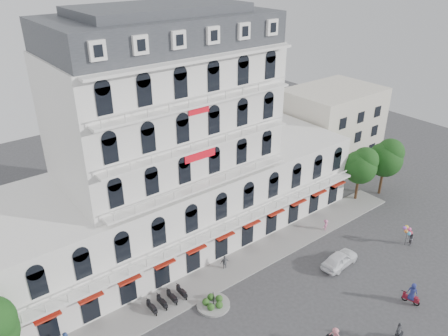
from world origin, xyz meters
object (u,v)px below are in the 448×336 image
(balloon_vendor, at_px, (409,236))
(rider_northeast, at_px, (398,333))
(rider_east, at_px, (412,293))
(parked_car, at_px, (340,259))

(balloon_vendor, bearing_deg, rider_northeast, -152.12)
(rider_northeast, bearing_deg, balloon_vendor, -156.45)
(rider_east, height_order, balloon_vendor, balloon_vendor)
(rider_east, distance_m, balloon_vendor, 9.77)
(rider_east, bearing_deg, balloon_vendor, -73.02)
(rider_east, xyz_separation_m, balloon_vendor, (8.22, 5.27, 0.08))
(parked_car, distance_m, balloon_vendor, 9.45)
(rider_east, bearing_deg, rider_northeast, 93.65)
(rider_northeast, height_order, balloon_vendor, balloon_vendor)
(parked_car, height_order, rider_northeast, rider_northeast)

